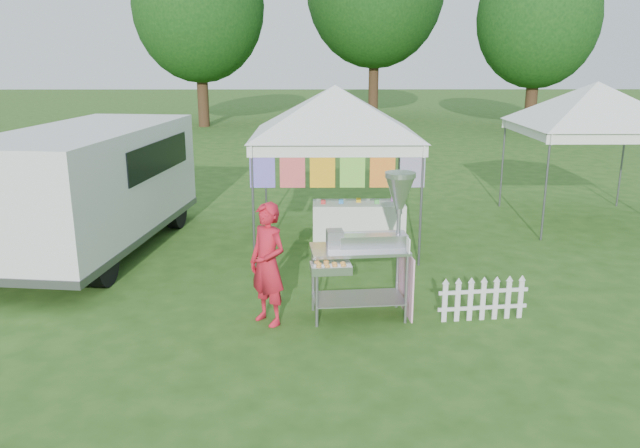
{
  "coord_description": "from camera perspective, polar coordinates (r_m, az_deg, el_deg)",
  "views": [
    {
      "loc": [
        -0.39,
        -8.15,
        3.52
      ],
      "look_at": [
        -0.3,
        0.78,
        1.1
      ],
      "focal_mm": 35.0,
      "sensor_mm": 36.0,
      "label": 1
    }
  ],
  "objects": [
    {
      "name": "donut_cart",
      "position": [
        8.43,
        5.07,
        -0.96
      ],
      "size": [
        1.44,
        1.11,
        2.02
      ],
      "rotation": [
        0.0,
        0.0,
        0.09
      ],
      "color": "gray",
      "rests_on": "ground"
    },
    {
      "name": "tree_left",
      "position": [
        32.72,
        -11.04,
        18.96
      ],
      "size": [
        6.4,
        6.4,
        9.53
      ],
      "color": "#351D13",
      "rests_on": "ground"
    },
    {
      "name": "vendor",
      "position": [
        8.34,
        -4.8,
        -3.68
      ],
      "size": [
        0.72,
        0.71,
        1.67
      ],
      "primitive_type": "imported",
      "rotation": [
        0.0,
        0.0,
        -0.77
      ],
      "color": "red",
      "rests_on": "ground"
    },
    {
      "name": "picket_fence",
      "position": [
        8.86,
        14.67,
        -6.77
      ],
      "size": [
        1.25,
        0.17,
        0.56
      ],
      "rotation": [
        0.0,
        0.0,
        0.12
      ],
      "color": "silver",
      "rests_on": "ground"
    },
    {
      "name": "ground",
      "position": [
        8.89,
        2.03,
        -8.17
      ],
      "size": [
        120.0,
        120.0,
        0.0
      ],
      "primitive_type": "plane",
      "color": "#264B15",
      "rests_on": "ground"
    },
    {
      "name": "canopy_main",
      "position": [
        11.67,
        1.4,
        12.54
      ],
      "size": [
        4.24,
        4.24,
        3.45
      ],
      "color": "#59595E",
      "rests_on": "ground"
    },
    {
      "name": "tree_right",
      "position": [
        31.94,
        19.34,
        17.34
      ],
      "size": [
        5.6,
        5.6,
        8.42
      ],
      "color": "#351D13",
      "rests_on": "ground"
    },
    {
      "name": "canopy_right",
      "position": [
        14.42,
        24.09,
        11.79
      ],
      "size": [
        4.24,
        4.24,
        3.45
      ],
      "color": "#59595E",
      "rests_on": "ground"
    },
    {
      "name": "cargo_van",
      "position": [
        12.18,
        -19.97,
        3.39
      ],
      "size": [
        2.83,
        5.7,
        2.28
      ],
      "rotation": [
        0.0,
        0.0,
        -0.12
      ],
      "color": "silver",
      "rests_on": "ground"
    },
    {
      "name": "display_table",
      "position": [
        12.37,
        3.53,
        0.34
      ],
      "size": [
        1.8,
        0.7,
        0.72
      ],
      "primitive_type": "cube",
      "color": "white",
      "rests_on": "ground"
    }
  ]
}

